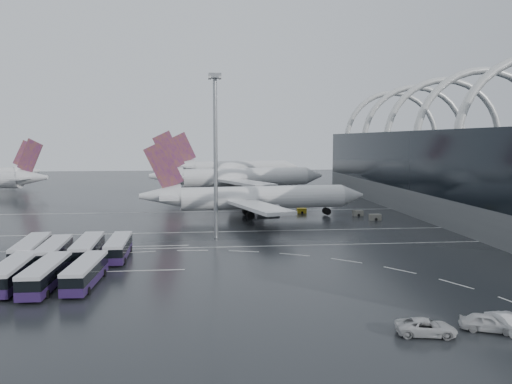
{
  "coord_description": "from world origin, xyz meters",
  "views": [
    {
      "loc": [
        -7.12,
        -84.23,
        17.91
      ],
      "look_at": [
        3.56,
        19.07,
        7.0
      ],
      "focal_mm": 35.0,
      "sensor_mm": 36.0,
      "label": 1
    }
  ],
  "objects": [
    {
      "name": "van_curve_a",
      "position": [
        12.99,
        -41.83,
        0.76
      ],
      "size": [
        5.85,
        3.49,
        1.52
      ],
      "primitive_type": "imported",
      "rotation": [
        0.0,
        0.0,
        1.39
      ],
      "color": "silver",
      "rests_on": "ground"
    },
    {
      "name": "bus_row_far_a",
      "position": [
        -30.58,
        -21.95,
        1.71
      ],
      "size": [
        3.46,
        12.78,
        3.12
      ],
      "rotation": [
        0.0,
        0.0,
        1.62
      ],
      "color": "#2C1645",
      "rests_on": "ground"
    },
    {
      "name": "gse_cart_belly_b",
      "position": [
        28.81,
        29.14,
        0.65
      ],
      "size": [
        2.37,
        1.4,
        1.29
      ],
      "primitive_type": "cube",
      "color": "slate",
      "rests_on": "ground"
    },
    {
      "name": "lane_marking_near",
      "position": [
        0.0,
        -2.0,
        0.01
      ],
      "size": [
        120.0,
        0.25,
        0.01
      ],
      "primitive_type": "cube",
      "color": "silver",
      "rests_on": "ground"
    },
    {
      "name": "bus_row_near_b",
      "position": [
        -28.91,
        -10.96,
        1.74
      ],
      "size": [
        3.65,
        12.98,
        3.16
      ],
      "rotation": [
        0.0,
        0.0,
        1.63
      ],
      "color": "#2C1645",
      "rests_on": "ground"
    },
    {
      "name": "bus_bay_line_north",
      "position": [
        -24.0,
        0.0,
        0.01
      ],
      "size": [
        28.0,
        0.25,
        0.01
      ],
      "primitive_type": "cube",
      "color": "silver",
      "rests_on": "ground"
    },
    {
      "name": "bus_row_near_d",
      "position": [
        -20.25,
        -8.14,
        1.66
      ],
      "size": [
        3.24,
        12.37,
        3.02
      ],
      "rotation": [
        0.0,
        0.0,
        1.6
      ],
      "color": "#2C1645",
      "rests_on": "ground"
    },
    {
      "name": "airliner_main",
      "position": [
        3.7,
        29.09,
        4.47
      ],
      "size": [
        52.7,
        46.01,
        17.84
      ],
      "rotation": [
        0.0,
        0.0,
        0.09
      ],
      "color": "silver",
      "rests_on": "ground"
    },
    {
      "name": "bus_row_far_b",
      "position": [
        -26.35,
        -23.13,
        1.72
      ],
      "size": [
        3.16,
        12.77,
        3.14
      ],
      "rotation": [
        0.0,
        0.0,
        1.56
      ],
      "color": "#2C1645",
      "rests_on": "ground"
    },
    {
      "name": "airliner_gate_b",
      "position": [
        3.59,
        81.36,
        5.21
      ],
      "size": [
        59.72,
        52.86,
        20.83
      ],
      "rotation": [
        0.0,
        0.0,
        0.2
      ],
      "color": "silver",
      "rests_on": "ground"
    },
    {
      "name": "ground",
      "position": [
        0.0,
        0.0,
        0.0
      ],
      "size": [
        420.0,
        420.0,
        0.0
      ],
      "primitive_type": "plane",
      "color": "black",
      "rests_on": "ground"
    },
    {
      "name": "bus_row_near_c",
      "position": [
        -24.48,
        -9.53,
        1.78
      ],
      "size": [
        3.59,
        13.28,
        3.24
      ],
      "rotation": [
        0.0,
        0.0,
        1.62
      ],
      "color": "#2C1645",
      "rests_on": "ground"
    },
    {
      "name": "bus_row_far_c",
      "position": [
        -21.87,
        -22.34,
        1.66
      ],
      "size": [
        3.27,
        12.36,
        3.02
      ],
      "rotation": [
        0.0,
        0.0,
        1.54
      ],
      "color": "#2C1645",
      "rests_on": "ground"
    },
    {
      "name": "bus_bay_line_south",
      "position": [
        -24.0,
        -16.0,
        0.01
      ],
      "size": [
        28.0,
        0.25,
        0.01
      ],
      "primitive_type": "cube",
      "color": "silver",
      "rests_on": "ground"
    },
    {
      "name": "floodlight_mast",
      "position": [
        -5.13,
        6.08,
        18.61
      ],
      "size": [
        2.27,
        2.27,
        29.59
      ],
      "color": "gray",
      "rests_on": "ground"
    },
    {
      "name": "bus_row_near_a",
      "position": [
        -32.51,
        -9.59,
        1.81
      ],
      "size": [
        4.15,
        13.57,
        3.29
      ],
      "rotation": [
        0.0,
        0.0,
        1.66
      ],
      "color": "#2C1645",
      "rests_on": "ground"
    },
    {
      "name": "gse_cart_belly_d",
      "position": [
        30.7,
        22.61,
        0.68
      ],
      "size": [
        2.49,
        1.47,
        1.36
      ],
      "primitive_type": "cube",
      "color": "slate",
      "rests_on": "ground"
    },
    {
      "name": "lane_marking_mid",
      "position": [
        0.0,
        12.0,
        0.01
      ],
      "size": [
        120.0,
        0.25,
        0.01
      ],
      "primitive_type": "cube",
      "color": "silver",
      "rests_on": "ground"
    },
    {
      "name": "lane_marking_far",
      "position": [
        0.0,
        40.0,
        0.01
      ],
      "size": [
        120.0,
        0.25,
        0.01
      ],
      "primitive_type": "cube",
      "color": "silver",
      "rests_on": "ground"
    },
    {
      "name": "van_curve_c",
      "position": [
        21.06,
        -41.8,
        0.8
      ],
      "size": [
        2.29,
        5.05,
        1.61
      ],
      "primitive_type": "imported",
      "rotation": [
        0.0,
        0.0,
        0.12
      ],
      "color": "silver",
      "rests_on": "ground"
    },
    {
      "name": "gse_cart_belly_e",
      "position": [
        16.41,
        34.78,
        0.61
      ],
      "size": [
        2.25,
        1.33,
        1.23
      ],
      "primitive_type": "cube",
      "color": "gold",
      "rests_on": "ground"
    },
    {
      "name": "van_curve_b",
      "position": [
        19.11,
        -41.43,
        0.82
      ],
      "size": [
        5.21,
        3.6,
        1.65
      ],
      "primitive_type": "imported",
      "rotation": [
        0.0,
        0.0,
        1.19
      ],
      "color": "silver",
      "rests_on": "ground"
    },
    {
      "name": "airliner_gate_c",
      "position": [
        5.71,
        135.84,
        5.3
      ],
      "size": [
        58.99,
        53.57,
        21.19
      ],
      "rotation": [
        0.0,
        0.0,
        0.24
      ],
      "color": "silver",
      "rests_on": "ground"
    }
  ]
}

